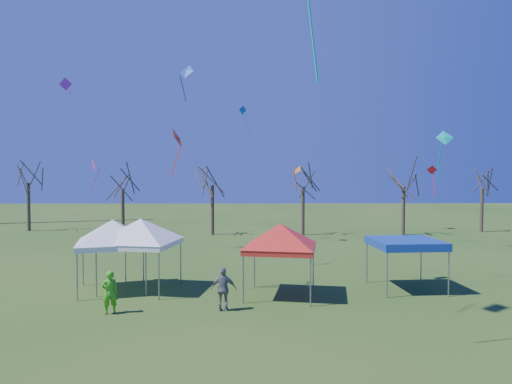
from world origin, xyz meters
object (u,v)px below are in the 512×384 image
tree_5 (482,173)px  tent_white_mid (140,224)px  tree_4 (404,170)px  tree_2 (212,167)px  person_green (110,292)px  tent_white_west (112,225)px  tent_red (280,228)px  tree_3 (303,169)px  tent_blue (406,244)px  tree_0 (28,166)px  person_grey (223,289)px  tree_1 (122,173)px

tree_5 → tent_white_mid: size_ratio=1.66×
tree_4 → tent_white_mid: bearing=-134.3°
tree_2 → person_green: bearing=-95.0°
tree_4 → tent_white_west: size_ratio=1.82×
tent_red → person_green: size_ratio=2.49×
tree_3 → tree_4: tree_3 is taller
tree_2 → tent_blue: tree_2 is taller
tree_0 → person_grey: (20.93, -26.74, -5.59)m
tree_5 → tent_white_mid: tree_5 is taller
tree_2 → tent_white_mid: 20.65m
tent_blue → tree_3: bearing=97.8°
tent_red → tree_5: bearing=47.6°
tree_0 → tent_blue: bearing=-38.2°
tree_5 → tent_blue: (-14.96, -22.01, -3.48)m
tent_white_mid → person_green: bearing=-95.5°
person_grey → tent_blue: bearing=-160.6°
person_grey → tree_1: bearing=-67.7°
tree_0 → tent_red: 34.07m
tent_blue → tent_white_mid: bearing=-179.9°
tree_3 → tree_4: size_ratio=1.00×
tree_5 → tent_red: size_ratio=1.72×
tree_3 → tent_white_west: (-11.50, -20.04, -2.87)m
tent_white_west → tent_red: bearing=-8.0°
tree_3 → tent_blue: bearing=-82.2°
tree_3 → tree_2: bearing=177.7°
tent_white_west → person_green: (0.98, -3.71, -2.33)m
tent_blue → tree_1: bearing=133.5°
tree_0 → tent_blue: 37.93m
tree_1 → tree_5: 34.52m
tree_4 → tent_white_west: bearing=-136.1°
tent_white_west → tree_5: bearing=37.1°
tree_5 → person_green: size_ratio=4.28×
tent_red → person_green: 7.84m
tree_4 → tree_3: bearing=179.7°
person_green → tent_white_mid: bearing=-119.9°
tree_0 → tent_blue: tree_0 is taller
person_green → person_grey: person_grey is taller
tree_1 → tent_white_west: bearing=-75.6°
tent_red → person_grey: bearing=-138.2°
tree_2 → tent_red: (4.93, -21.51, -3.15)m
tree_0 → tent_red: (23.42, -24.51, -3.35)m
tent_blue → person_grey: bearing=-158.6°
tent_white_west → tree_0: bearing=123.3°
tree_2 → tree_5: bearing=3.7°
tree_0 → tree_4: tree_0 is taller
tree_0 → person_green: (16.36, -27.09, -5.61)m
tent_white_west → person_grey: tent_white_west is taller
tree_0 → tent_red: tree_0 is taller
tree_4 → tent_white_west: 29.01m
tree_2 → tree_5: tree_2 is taller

